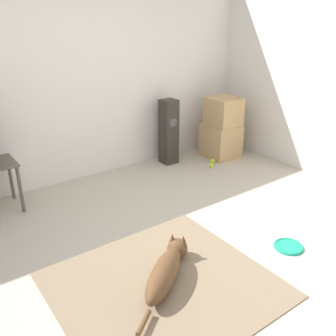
# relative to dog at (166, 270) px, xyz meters

# --- Properties ---
(ground_plane) EXTENTS (12.00, 12.00, 0.00)m
(ground_plane) POSITION_rel_dog_xyz_m (0.19, 0.19, -0.12)
(ground_plane) COLOR #BCB29E
(wall_back) EXTENTS (8.00, 0.06, 2.55)m
(wall_back) POSITION_rel_dog_xyz_m (0.19, 2.29, 1.16)
(wall_back) COLOR silver
(wall_back) RESTS_ON ground_plane
(area_rug) EXTENTS (1.60, 1.48, 0.01)m
(area_rug) POSITION_rel_dog_xyz_m (-0.04, -0.02, -0.11)
(area_rug) COLOR #847056
(area_rug) RESTS_ON ground_plane
(dog) EXTENTS (0.83, 0.65, 0.23)m
(dog) POSITION_rel_dog_xyz_m (0.00, 0.00, 0.00)
(dog) COLOR brown
(dog) RESTS_ON area_rug
(frisbee) EXTENTS (0.26, 0.26, 0.03)m
(frisbee) POSITION_rel_dog_xyz_m (1.15, -0.27, -0.10)
(frisbee) COLOR #199E7A
(frisbee) RESTS_ON ground_plane
(cardboard_box_lower) EXTENTS (0.45, 0.47, 0.47)m
(cardboard_box_lower) POSITION_rel_dog_xyz_m (2.24, 1.77, 0.12)
(cardboard_box_lower) COLOR tan
(cardboard_box_lower) RESTS_ON ground_plane
(cardboard_box_upper) EXTENTS (0.40, 0.41, 0.39)m
(cardboard_box_upper) POSITION_rel_dog_xyz_m (2.26, 1.76, 0.54)
(cardboard_box_upper) COLOR tan
(cardboard_box_upper) RESTS_ON cardboard_box_lower
(floor_speaker) EXTENTS (0.21, 0.21, 0.88)m
(floor_speaker) POSITION_rel_dog_xyz_m (1.49, 2.02, 0.32)
(floor_speaker) COLOR #2D2823
(floor_speaker) RESTS_ON ground_plane
(tennis_ball_by_boxes) EXTENTS (0.07, 0.07, 0.07)m
(tennis_ball_by_boxes) POSITION_rel_dog_xyz_m (1.84, 1.52, -0.08)
(tennis_ball_by_boxes) COLOR #C6E033
(tennis_ball_by_boxes) RESTS_ON ground_plane
(tennis_ball_near_speaker) EXTENTS (0.07, 0.07, 0.07)m
(tennis_ball_near_speaker) POSITION_rel_dog_xyz_m (1.96, 1.62, -0.08)
(tennis_ball_near_speaker) COLOR #C6E033
(tennis_ball_near_speaker) RESTS_ON ground_plane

